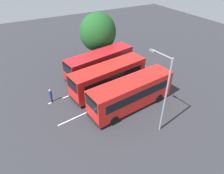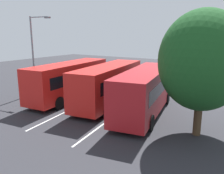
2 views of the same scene
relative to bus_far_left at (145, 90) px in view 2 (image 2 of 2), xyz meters
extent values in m
plane|color=#2B2B30|center=(0.37, 3.63, -1.75)|extent=(70.56, 70.56, 0.00)
cube|color=#AD191E|center=(-0.03, -0.01, 0.01)|extent=(9.48, 3.97, 2.83)
cube|color=black|center=(4.46, 0.81, 0.77)|extent=(0.49, 2.06, 1.19)
cube|color=black|center=(-0.24, 1.12, 0.35)|extent=(7.62, 1.47, 0.91)
cube|color=black|center=(0.18, -1.13, 0.35)|extent=(7.62, 1.47, 0.91)
cube|color=black|center=(4.48, 0.82, 1.25)|extent=(0.44, 1.87, 0.32)
cube|color=black|center=(4.49, 0.82, -1.18)|extent=(0.49, 2.15, 0.36)
cylinder|color=black|center=(2.67, 1.62, -1.26)|extent=(1.02, 0.45, 0.98)
cylinder|color=black|center=(3.07, -0.58, -1.26)|extent=(1.02, 0.45, 0.98)
cylinder|color=black|center=(-3.13, 0.56, -1.26)|extent=(1.02, 0.45, 0.98)
cylinder|color=black|center=(-2.73, -1.63, -1.26)|extent=(1.02, 0.45, 0.98)
cube|color=red|center=(0.59, 3.50, 0.01)|extent=(9.45, 3.68, 2.83)
cube|color=black|center=(5.10, 4.17, 0.77)|extent=(0.42, 2.07, 1.19)
cube|color=black|center=(0.42, 4.64, 0.35)|extent=(7.66, 1.21, 0.91)
cube|color=black|center=(0.76, 2.37, 0.35)|extent=(7.66, 1.21, 0.91)
cube|color=black|center=(5.12, 4.17, 1.25)|extent=(0.37, 1.88, 0.32)
cube|color=black|center=(5.13, 4.17, -1.18)|extent=(0.42, 2.16, 0.36)
cylinder|color=black|center=(3.34, 5.04, -1.26)|extent=(1.01, 0.42, 0.98)
cylinder|color=black|center=(3.66, 2.83, -1.26)|extent=(1.01, 0.42, 0.98)
cylinder|color=black|center=(-2.49, 4.18, -1.26)|extent=(1.01, 0.42, 0.98)
cylinder|color=black|center=(-2.16, 1.96, -1.26)|extent=(1.01, 0.42, 0.98)
cube|color=red|center=(0.06, 7.34, 0.01)|extent=(9.40, 3.29, 2.83)
cube|color=black|center=(4.60, 7.81, 0.77)|extent=(0.33, 2.07, 1.19)
cube|color=black|center=(-0.05, 8.48, 0.35)|extent=(7.70, 0.88, 0.91)
cube|color=black|center=(0.18, 6.20, 0.35)|extent=(7.70, 0.88, 0.91)
cube|color=black|center=(4.62, 7.81, 1.25)|extent=(0.29, 1.88, 0.32)
cube|color=black|center=(4.63, 7.81, -1.18)|extent=(0.32, 2.17, 0.36)
cylinder|color=black|center=(2.88, 8.75, -1.26)|extent=(1.01, 0.38, 0.98)
cylinder|color=black|center=(3.11, 6.53, -1.26)|extent=(1.01, 0.38, 0.98)
cylinder|color=black|center=(-2.98, 8.15, -1.26)|extent=(1.01, 0.38, 0.98)
cylinder|color=black|center=(-2.75, 5.92, -1.26)|extent=(1.01, 0.38, 0.98)
cylinder|color=#232833|center=(7.07, 2.52, -1.34)|extent=(0.13, 0.13, 0.81)
cylinder|color=#232833|center=(7.15, 2.66, -1.34)|extent=(0.13, 0.13, 0.81)
cylinder|color=navy|center=(7.11, 2.59, -0.61)|extent=(0.43, 0.43, 0.64)
sphere|color=tan|center=(7.11, 2.59, -0.18)|extent=(0.22, 0.22, 0.22)
cylinder|color=gray|center=(-0.44, 11.39, 1.87)|extent=(0.16, 0.16, 7.23)
cylinder|color=gray|center=(-0.34, 10.38, 5.38)|extent=(0.31, 2.02, 0.10)
cube|color=slate|center=(-0.23, 9.38, 5.30)|extent=(0.26, 0.58, 0.14)
cylinder|color=#4C3823|center=(-1.83, -4.10, -0.58)|extent=(0.44, 0.44, 2.33)
ellipsoid|color=#194C1E|center=(-1.83, -4.10, 2.52)|extent=(5.18, 4.67, 5.44)
cube|color=silver|center=(0.37, 1.79, -1.74)|extent=(14.45, 1.92, 0.01)
cube|color=silver|center=(0.37, 5.47, -1.74)|extent=(14.45, 1.92, 0.01)
camera|label=1|loc=(9.57, 20.40, 11.67)|focal=31.56mm
camera|label=2|loc=(-14.94, -6.73, 3.92)|focal=37.36mm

